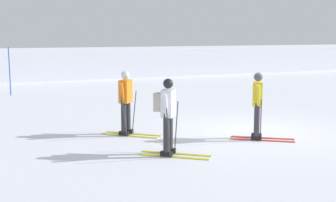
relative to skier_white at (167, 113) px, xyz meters
The scene contains 6 objects.
ground_plane 3.50m from the skier_white, 24.29° to the left, with size 120.00×120.00×0.00m, color white.
far_snow_ridge 21.37m from the skier_white, 81.74° to the left, with size 80.00×8.89×1.64m, color white.
skier_white is the anchor object (origin of this frame).
skier_orange 2.28m from the skier_white, 96.15° to the left, with size 1.45×1.33×1.71m.
skier_yellow 2.74m from the skier_white, 10.83° to the left, with size 1.52×1.22×1.71m.
trail_marker_pole 11.85m from the skier_white, 103.00° to the left, with size 0.05×0.05×2.12m, color #1E56AD.
Camera 1 is at (-6.70, -10.22, 2.67)m, focal length 47.39 mm.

